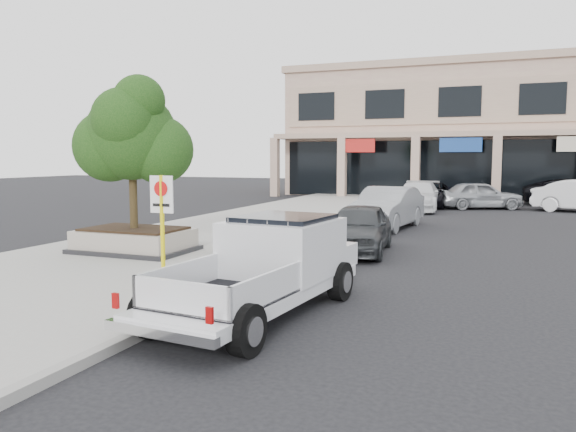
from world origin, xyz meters
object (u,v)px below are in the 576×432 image
object	(u,v)px
planter	(135,240)
lot_car_a	(480,195)
curb_car_c	(418,196)
curb_car_d	(428,194)
planter_tree	(139,136)
no_parking_sign	(162,214)
curb_car_b	(387,208)
curb_car_a	(359,228)
pickup_truck	(257,269)
lot_car_d	(575,192)

from	to	relation	value
planter	lot_car_a	size ratio (longest dim) A/B	0.71
curb_car_c	curb_car_d	distance (m)	2.35
planter_tree	no_parking_sign	xyz separation A→B (m)	(2.99, -3.36, -1.78)
curb_car_b	no_parking_sign	bearing A→B (deg)	-94.26
curb_car_a	no_parking_sign	bearing A→B (deg)	-118.74
curb_car_d	lot_car_a	xyz separation A→B (m)	(2.81, -0.25, 0.05)
pickup_truck	curb_car_a	xyz separation A→B (m)	(-0.02, 7.26, -0.13)
planter_tree	lot_car_a	bearing A→B (deg)	66.50
planter	curb_car_d	bearing A→B (deg)	73.92
curb_car_c	pickup_truck	bearing A→B (deg)	-91.58
lot_car_d	lot_car_a	bearing A→B (deg)	128.84
curb_car_c	curb_car_d	size ratio (longest dim) A/B	1.04
pickup_truck	curb_car_a	bearing A→B (deg)	95.87
curb_car_c	lot_car_d	bearing A→B (deg)	35.10
planter	curb_car_d	world-z (taller)	curb_car_d
pickup_truck	lot_car_d	size ratio (longest dim) A/B	0.97
pickup_truck	curb_car_a	distance (m)	7.26
curb_car_d	curb_car_b	bearing A→B (deg)	-86.86
no_parking_sign	lot_car_d	xyz separation A→B (m)	(10.32, 26.52, -0.85)
pickup_truck	lot_car_d	xyz separation A→B (m)	(7.67, 27.53, -0.08)
no_parking_sign	lot_car_d	bearing A→B (deg)	68.74
curb_car_b	curb_car_d	xyz separation A→B (m)	(0.22, 10.52, -0.11)
no_parking_sign	curb_car_d	xyz separation A→B (m)	(2.48, 22.64, -0.92)
curb_car_a	lot_car_a	size ratio (longest dim) A/B	0.95
curb_car_b	curb_car_d	size ratio (longest dim) A/B	0.98
planter	pickup_truck	xyz separation A→B (m)	(5.77, -4.21, 0.39)
planter_tree	lot_car_d	xyz separation A→B (m)	(13.31, 23.16, -2.63)
curb_car_b	curb_car_c	bearing A→B (deg)	96.23
no_parking_sign	curb_car_a	bearing A→B (deg)	67.22
pickup_truck	curb_car_a	size ratio (longest dim) A/B	1.28
curb_car_c	lot_car_a	xyz separation A→B (m)	(3.02, 2.09, -0.01)
planter_tree	curb_car_d	distance (m)	20.23
curb_car_c	lot_car_a	bearing A→B (deg)	32.12
lot_car_d	curb_car_a	bearing A→B (deg)	158.69
curb_car_a	curb_car_c	bearing A→B (deg)	85.49
pickup_truck	lot_car_a	size ratio (longest dim) A/B	1.22
pickup_truck	curb_car_d	bearing A→B (deg)	96.10
pickup_truck	lot_car_a	world-z (taller)	pickup_truck
curb_car_b	lot_car_a	world-z (taller)	curb_car_b
no_parking_sign	lot_car_a	distance (m)	23.02
curb_car_a	curb_car_b	xyz separation A→B (m)	(-0.36, 5.88, 0.10)
no_parking_sign	curb_car_b	world-z (taller)	no_parking_sign
curb_car_b	curb_car_c	distance (m)	8.17
curb_car_d	lot_car_d	xyz separation A→B (m)	(7.84, 3.87, 0.08)
curb_car_a	curb_car_d	size ratio (longest dim) A/B	0.84
curb_car_c	curb_car_d	bearing A→B (deg)	82.24
curb_car_b	curb_car_d	distance (m)	10.52
curb_car_b	lot_car_d	world-z (taller)	curb_car_b
planter_tree	curb_car_a	xyz separation A→B (m)	(5.61, 2.89, -2.69)
lot_car_d	pickup_truck	bearing A→B (deg)	163.90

